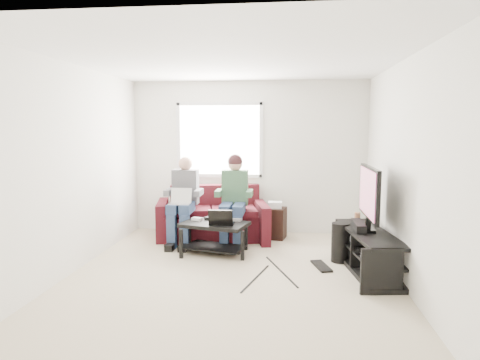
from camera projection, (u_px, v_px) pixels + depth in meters
name	position (u px, v px, depth m)	size (l,w,h in m)	color
floor	(232.00, 275.00, 5.29)	(4.50, 4.50, 0.00)	beige
ceiling	(231.00, 60.00, 4.98)	(4.50, 4.50, 0.00)	white
wall_back	(248.00, 158.00, 7.36)	(4.50, 4.50, 0.00)	silver
wall_front	(190.00, 203.00, 2.92)	(4.50, 4.50, 0.00)	silver
wall_left	(74.00, 169.00, 5.35)	(4.50, 4.50, 0.00)	silver
wall_right	(404.00, 172.00, 4.92)	(4.50, 4.50, 0.00)	silver
window	(219.00, 140.00, 7.35)	(1.48, 0.04, 1.28)	white
sofa	(212.00, 219.00, 7.03)	(1.98, 1.15, 0.85)	#411017
person_left	(183.00, 196.00, 6.71)	(0.40, 0.70, 1.35)	navy
person_right	(234.00, 193.00, 6.63)	(0.40, 0.71, 1.39)	navy
laptop_silver	(180.00, 200.00, 6.50)	(0.32, 0.22, 0.24)	silver
coffee_table	(215.00, 231.00, 6.13)	(1.03, 0.77, 0.46)	black
laptop_black	(222.00, 216.00, 6.01)	(0.34, 0.24, 0.24)	black
controller_a	(197.00, 219.00, 6.26)	(0.14, 0.09, 0.04)	silver
controller_b	(210.00, 218.00, 6.30)	(0.14, 0.09, 0.04)	black
controller_c	(236.00, 220.00, 6.23)	(0.14, 0.09, 0.04)	gray
tv_stand	(369.00, 254.00, 5.39)	(0.68, 1.61, 0.52)	black
tv	(369.00, 194.00, 5.40)	(0.12, 1.10, 0.81)	black
soundbar	(358.00, 226.00, 5.46)	(0.12, 0.50, 0.10)	black
drink_cup	(357.00, 217.00, 5.97)	(0.08, 0.08, 0.12)	#B1724C
console_white	(375.00, 258.00, 4.98)	(0.30, 0.22, 0.06)	silver
console_grey	(365.00, 241.00, 5.67)	(0.34, 0.26, 0.08)	gray
console_black	(370.00, 249.00, 5.33)	(0.38, 0.30, 0.07)	black
subwoofer	(340.00, 242.00, 5.78)	(0.24, 0.24, 0.54)	black
keyboard_floor	(321.00, 266.00, 5.59)	(0.16, 0.47, 0.03)	black
end_table	(275.00, 222.00, 7.02)	(0.34, 0.34, 0.61)	black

